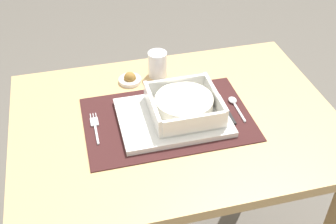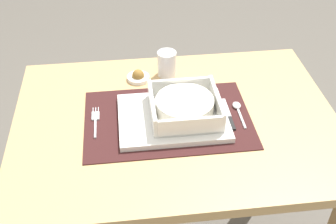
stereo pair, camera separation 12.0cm
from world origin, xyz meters
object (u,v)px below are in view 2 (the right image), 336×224
dining_table (176,148)px  drinking_glass (168,64)px  bread_knife (221,121)px  condiment_saucer (138,77)px  spoon (238,108)px  fork (95,120)px  porridge_bowl (185,107)px  butter_knife (229,116)px

dining_table → drinking_glass: bearing=89.1°
bread_knife → condiment_saucer: 0.33m
dining_table → drinking_glass: (0.00, 0.23, 0.15)m
drinking_glass → spoon: bearing=-49.4°
fork → condiment_saucer: bearing=57.5°
dining_table → porridge_bowl: 0.16m
drinking_glass → bread_knife: bearing=-65.1°
condiment_saucer → butter_knife: bearing=-42.4°
bread_knife → butter_knife: bearing=41.1°
dining_table → fork: bearing=175.8°
dining_table → porridge_bowl: bearing=-12.1°
drinking_glass → condiment_saucer: 0.10m
dining_table → butter_knife: butter_knife is taller
bread_knife → condiment_saucer: bearing=135.9°
condiment_saucer → bread_knife: bearing=-48.1°
dining_table → fork: 0.26m
butter_knife → drinking_glass: size_ratio=1.69×
drinking_glass → butter_knife: bearing=-58.5°
porridge_bowl → fork: 0.26m
dining_table → condiment_saucer: size_ratio=12.97×
spoon → butter_knife: (-0.03, -0.03, -0.00)m
drinking_glass → dining_table: bearing=-90.9°
butter_knife → bread_knife: size_ratio=1.05×
fork → bread_knife: bearing=-5.8°
bread_knife → drinking_glass: bearing=118.9°
butter_knife → condiment_saucer: condiment_saucer is taller
fork → bread_knife: size_ratio=0.98×
condiment_saucer → spoon: bearing=-34.9°
drinking_glass → porridge_bowl: bearing=-85.1°
dining_table → bread_knife: size_ratio=6.87×
bread_knife → drinking_glass: size_ratio=1.62×
porridge_bowl → fork: (-0.25, 0.02, -0.04)m
fork → butter_knife: size_ratio=0.94×
porridge_bowl → drinking_glass: 0.23m
spoon → condiment_saucer: 0.34m
porridge_bowl → butter_knife: porridge_bowl is taller
fork → spoon: bearing=2.2°
butter_knife → bread_knife: bearing=-138.8°
porridge_bowl → condiment_saucer: porridge_bowl is taller
dining_table → condiment_saucer: 0.26m
fork → condiment_saucer: condiment_saucer is taller
fork → condiment_saucer: (0.13, 0.19, 0.00)m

